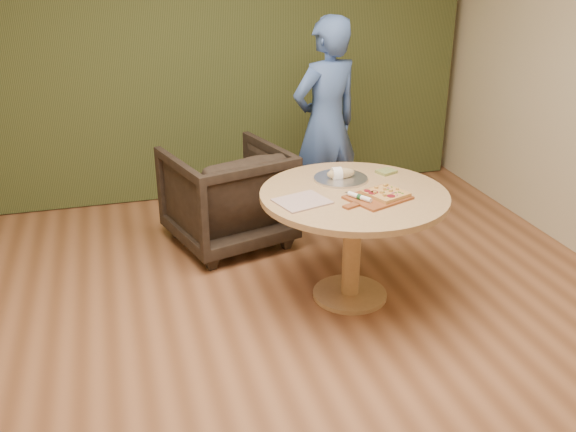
# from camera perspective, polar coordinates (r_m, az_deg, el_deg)

# --- Properties ---
(room_shell) EXTENTS (5.04, 6.04, 2.84)m
(room_shell) POSITION_cam_1_polar(r_m,az_deg,el_deg) (3.00, 0.75, 7.66)
(room_shell) COLOR #955D3B
(room_shell) RESTS_ON ground
(curtain) EXTENTS (4.80, 0.14, 2.78)m
(curtain) POSITION_cam_1_polar(r_m,az_deg,el_deg) (5.78, -7.76, 15.16)
(curtain) COLOR #313B1A
(curtain) RESTS_ON ground
(pedestal_table) EXTENTS (1.19, 1.19, 0.75)m
(pedestal_table) POSITION_cam_1_polar(r_m,az_deg,el_deg) (4.10, 5.82, 0.28)
(pedestal_table) COLOR tan
(pedestal_table) RESTS_ON ground
(pizza_paddle) EXTENTS (0.47, 0.39, 0.01)m
(pizza_paddle) POSITION_cam_1_polar(r_m,az_deg,el_deg) (3.96, 7.88, 1.60)
(pizza_paddle) COLOR brown
(pizza_paddle) RESTS_ON pedestal_table
(flatbread_pizza) EXTENTS (0.29, 0.29, 0.04)m
(flatbread_pizza) POSITION_cam_1_polar(r_m,az_deg,el_deg) (3.98, 8.67, 2.00)
(flatbread_pizza) COLOR tan
(flatbread_pizza) RESTS_ON pizza_paddle
(cutlery_roll) EXTENTS (0.12, 0.18, 0.03)m
(cutlery_roll) POSITION_cam_1_polar(r_m,az_deg,el_deg) (3.90, 6.39, 1.70)
(cutlery_roll) COLOR white
(cutlery_roll) RESTS_ON pizza_paddle
(newspaper) EXTENTS (0.36, 0.32, 0.01)m
(newspaper) POSITION_cam_1_polar(r_m,az_deg,el_deg) (3.88, 1.25, 1.31)
(newspaper) COLOR silver
(newspaper) RESTS_ON pedestal_table
(serving_tray) EXTENTS (0.36, 0.36, 0.02)m
(serving_tray) POSITION_cam_1_polar(r_m,az_deg,el_deg) (4.25, 4.70, 3.34)
(serving_tray) COLOR silver
(serving_tray) RESTS_ON pedestal_table
(bread_roll) EXTENTS (0.19, 0.09, 0.09)m
(bread_roll) POSITION_cam_1_polar(r_m,az_deg,el_deg) (4.24, 4.61, 3.79)
(bread_roll) COLOR tan
(bread_roll) RESTS_ON serving_tray
(green_packet) EXTENTS (0.15, 0.14, 0.02)m
(green_packet) POSITION_cam_1_polar(r_m,az_deg,el_deg) (4.41, 8.73, 3.92)
(green_packet) COLOR olive
(green_packet) RESTS_ON pedestal_table
(armchair) EXTENTS (1.01, 0.98, 0.85)m
(armchair) POSITION_cam_1_polar(r_m,az_deg,el_deg) (4.95, -5.42, 2.18)
(armchair) COLOR black
(armchair) RESTS_ON ground
(person_standing) EXTENTS (0.72, 0.58, 1.70)m
(person_standing) POSITION_cam_1_polar(r_m,az_deg,el_deg) (5.16, 3.39, 8.08)
(person_standing) COLOR #3C5B9B
(person_standing) RESTS_ON ground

